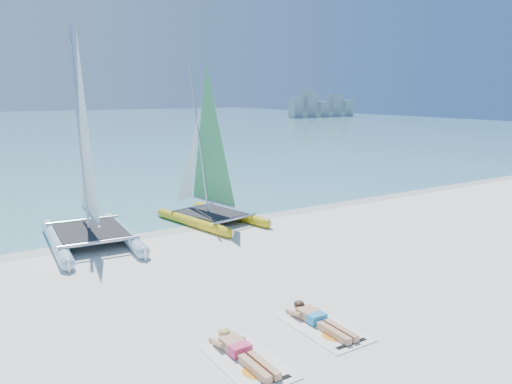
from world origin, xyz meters
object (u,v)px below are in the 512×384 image
at_px(catamaran_blue, 86,178).
at_px(sunbather_a, 242,351).
at_px(catamaran_yellow, 204,171).
at_px(towel_a, 247,362).
at_px(towel_b, 324,328).
at_px(sunbather_b, 318,319).

xyz_separation_m(catamaran_blue, sunbather_a, (0.42, -8.26, -1.88)).
height_order(catamaran_yellow, towel_a, catamaran_yellow).
xyz_separation_m(catamaran_yellow, towel_a, (-3.76, -8.99, -1.80)).
relative_size(catamaran_blue, towel_b, 3.63).
relative_size(catamaran_blue, catamaran_yellow, 1.17).
bearing_deg(sunbather_b, sunbather_a, -173.04).
bearing_deg(catamaran_yellow, towel_a, -124.02).
bearing_deg(sunbather_b, catamaran_yellow, 77.79).
relative_size(catamaran_yellow, towel_a, 3.10).
bearing_deg(sunbather_b, towel_a, -167.46).
height_order(towel_a, sunbather_a, sunbather_a).
distance_m(towel_b, sunbather_b, 0.22).
relative_size(catamaran_yellow, sunbather_b, 3.33).
xyz_separation_m(catamaran_yellow, sunbather_b, (-1.85, -8.56, -1.69)).
relative_size(towel_a, towel_b, 1.00).
height_order(towel_a, sunbather_b, sunbather_b).
bearing_deg(catamaran_blue, catamaran_yellow, 11.46).
xyz_separation_m(catamaran_blue, sunbather_b, (2.33, -8.03, -1.88)).
bearing_deg(sunbather_a, catamaran_yellow, 66.83).
xyz_separation_m(towel_a, towel_b, (1.91, 0.23, 0.00)).
bearing_deg(towel_a, towel_b, 6.96).
xyz_separation_m(towel_b, sunbather_b, (-0.00, 0.19, 0.11)).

